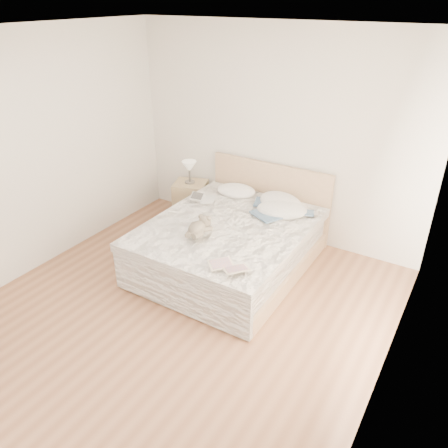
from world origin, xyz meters
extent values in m
cube|color=brown|center=(0.00, 0.00, 0.00)|extent=(4.00, 4.50, 0.00)
cube|color=white|center=(0.00, 0.00, 2.70)|extent=(4.00, 4.50, 0.00)
cube|color=silver|center=(0.00, 2.25, 1.35)|extent=(4.00, 0.02, 2.70)
cube|color=silver|center=(-2.00, 0.00, 1.35)|extent=(0.02, 4.50, 2.70)
cube|color=silver|center=(2.00, 0.00, 1.35)|extent=(0.02, 4.50, 2.70)
cube|color=white|center=(1.99, 0.30, 1.45)|extent=(0.02, 1.30, 1.10)
cube|color=tan|center=(0.00, 1.15, 0.10)|extent=(1.68, 2.08, 0.20)
cube|color=silver|center=(0.00, 1.15, 0.35)|extent=(1.60, 2.00, 0.30)
cube|color=silver|center=(0.00, 1.10, 0.54)|extent=(1.72, 2.05, 0.10)
cube|color=tan|center=(0.00, 2.19, 0.50)|extent=(1.70, 0.06, 1.00)
cube|color=tan|center=(-1.15, 1.96, 0.28)|extent=(0.56, 0.53, 0.56)
cylinder|color=#4F4A44|center=(-1.16, 1.97, 0.57)|extent=(0.15, 0.15, 0.02)
cylinder|color=#454039|center=(-1.16, 1.97, 0.68)|extent=(0.03, 0.03, 0.20)
cone|color=white|center=(-1.16, 1.97, 0.81)|extent=(0.21, 0.21, 0.15)
ellipsoid|color=white|center=(-0.36, 1.91, 0.64)|extent=(0.57, 0.44, 0.16)
ellipsoid|color=white|center=(0.31, 1.87, 0.64)|extent=(0.78, 0.70, 0.19)
ellipsoid|color=silver|center=(0.40, 1.70, 0.64)|extent=(0.72, 0.63, 0.18)
cube|color=silver|center=(-0.61, 1.49, 0.63)|extent=(0.43, 0.37, 0.03)
cube|color=beige|center=(0.48, 0.30, 0.63)|extent=(0.42, 0.41, 0.02)
camera|label=1|loc=(2.28, -2.71, 2.97)|focal=35.00mm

